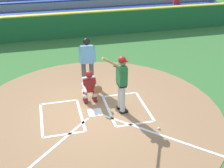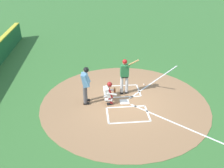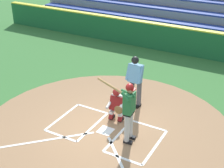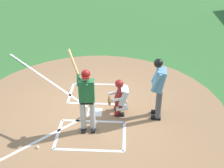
{
  "view_description": "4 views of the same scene",
  "coord_description": "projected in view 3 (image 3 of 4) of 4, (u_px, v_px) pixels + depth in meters",
  "views": [
    {
      "loc": [
        1.37,
        7.76,
        5.18
      ],
      "look_at": [
        -0.45,
        0.4,
        1.18
      ],
      "focal_mm": 47.75,
      "sensor_mm": 36.0,
      "label": 1
    },
    {
      "loc": [
        9.85,
        -1.54,
        6.28
      ],
      "look_at": [
        -0.14,
        -0.59,
        0.94
      ],
      "focal_mm": 38.97,
      "sensor_mm": 36.0,
      "label": 2
    },
    {
      "loc": [
        -4.25,
        7.15,
        5.8
      ],
      "look_at": [
        0.32,
        -0.97,
        1.12
      ],
      "focal_mm": 52.3,
      "sensor_mm": 36.0,
      "label": 3
    },
    {
      "loc": [
        -7.34,
        -0.88,
        5.32
      ],
      "look_at": [
        0.15,
        -0.51,
        0.92
      ],
      "focal_mm": 48.44,
      "sensor_mm": 36.0,
      "label": 4
    }
  ],
  "objects": [
    {
      "name": "home_plate_and_chalk",
      "position": [
        90.0,
        146.0,
        9.34
      ],
      "size": [
        7.93,
        4.91,
        0.01
      ],
      "color": "white",
      "rests_on": "dirt_circle"
    },
    {
      "name": "batter",
      "position": [
        129.0,
        109.0,
        9.1
      ],
      "size": [
        0.9,
        0.76,
        2.13
      ],
      "color": "#BCBCBC",
      "rests_on": "ground"
    },
    {
      "name": "bleacher_stand",
      "position": [
        207.0,
        15.0,
        18.41
      ],
      "size": [
        20.0,
        5.1,
        3.45
      ],
      "color": "gray",
      "rests_on": "ground"
    },
    {
      "name": "backstop_wall",
      "position": [
        185.0,
        41.0,
        15.59
      ],
      "size": [
        22.0,
        0.36,
        1.31
      ],
      "color": "#1E6033",
      "rests_on": "ground"
    },
    {
      "name": "plate_umpire",
      "position": [
        135.0,
        78.0,
        10.92
      ],
      "size": [
        0.6,
        0.45,
        1.86
      ],
      "color": "#4C4C51",
      "rests_on": "ground"
    },
    {
      "name": "ground_plane",
      "position": [
        106.0,
        131.0,
        10.04
      ],
      "size": [
        120.0,
        120.0,
        0.0
      ],
      "primitive_type": "plane",
      "color": "#387033"
    },
    {
      "name": "dirt_circle",
      "position": [
        106.0,
        131.0,
        10.03
      ],
      "size": [
        8.0,
        8.0,
        0.01
      ],
      "primitive_type": "cylinder",
      "color": "#99704C",
      "rests_on": "ground"
    },
    {
      "name": "catcher",
      "position": [
        117.0,
        104.0,
        10.35
      ],
      "size": [
        0.62,
        0.61,
        1.13
      ],
      "color": "black",
      "rests_on": "ground"
    }
  ]
}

